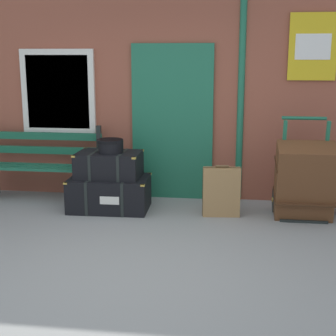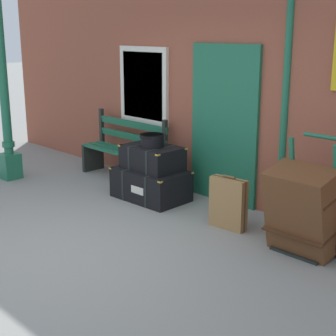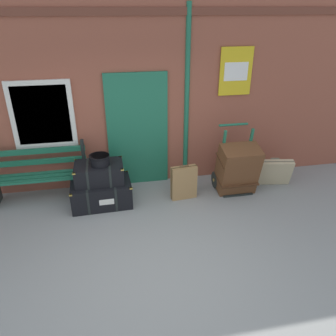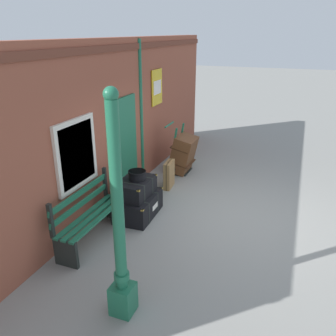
% 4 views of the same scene
% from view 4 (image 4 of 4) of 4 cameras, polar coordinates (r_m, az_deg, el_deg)
% --- Properties ---
extents(ground_plane, '(60.00, 60.00, 0.00)m').
position_cam_4_polar(ground_plane, '(6.83, 11.13, -7.86)').
color(ground_plane, gray).
extents(brick_facade, '(10.40, 0.35, 3.20)m').
position_cam_4_polar(brick_facade, '(7.06, -9.16, 7.28)').
color(brick_facade, brown).
rests_on(brick_facade, ground).
extents(lamp_post, '(0.28, 0.28, 2.82)m').
position_cam_4_polar(lamp_post, '(4.14, -7.96, -11.60)').
color(lamp_post, '#1E6647').
rests_on(lamp_post, ground).
extents(platform_bench, '(1.60, 0.43, 1.01)m').
position_cam_4_polar(platform_bench, '(5.97, -12.73, -7.69)').
color(platform_bench, '#1E6647').
rests_on(platform_bench, ground).
extents(steamer_trunk_base, '(1.03, 0.68, 0.43)m').
position_cam_4_polar(steamer_trunk_base, '(6.68, -4.94, -6.16)').
color(steamer_trunk_base, black).
rests_on(steamer_trunk_base, ground).
extents(steamer_trunk_middle, '(0.81, 0.56, 0.33)m').
position_cam_4_polar(steamer_trunk_middle, '(6.53, -5.35, -3.25)').
color(steamer_trunk_middle, black).
rests_on(steamer_trunk_middle, steamer_trunk_base).
extents(round_hatbox, '(0.33, 0.33, 0.17)m').
position_cam_4_polar(round_hatbox, '(6.44, -5.07, -1.06)').
color(round_hatbox, black).
rests_on(round_hatbox, steamer_trunk_middle).
extents(porters_trolley, '(0.71, 0.56, 1.21)m').
position_cam_4_polar(porters_trolley, '(8.73, 1.42, 1.21)').
color(porters_trolley, black).
rests_on(porters_trolley, ground).
extents(large_brown_trunk, '(0.70, 0.62, 0.96)m').
position_cam_4_polar(large_brown_trunk, '(8.61, 2.51, 2.34)').
color(large_brown_trunk, brown).
rests_on(large_brown_trunk, ground).
extents(suitcase_brown, '(0.46, 0.19, 0.65)m').
position_cam_4_polar(suitcase_brown, '(7.80, 0.17, -1.08)').
color(suitcase_brown, olive).
rests_on(suitcase_brown, ground).
extents(suitcase_beige, '(0.69, 0.38, 0.55)m').
position_cam_4_polar(suitcase_beige, '(9.43, 3.30, 2.74)').
color(suitcase_beige, tan).
rests_on(suitcase_beige, ground).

